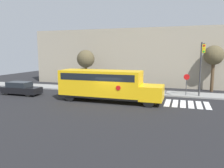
% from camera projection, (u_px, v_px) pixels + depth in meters
% --- Properties ---
extents(ground_plane, '(60.00, 60.00, 0.00)m').
position_uv_depth(ground_plane, '(110.00, 103.00, 20.45)').
color(ground_plane, black).
extents(sidewalk_strip, '(44.00, 3.00, 0.15)m').
position_uv_depth(sidewalk_strip, '(127.00, 91.00, 26.55)').
color(sidewalk_strip, gray).
rests_on(sidewalk_strip, ground).
extents(building_backdrop, '(32.00, 4.00, 8.09)m').
position_uv_depth(building_backdrop, '(138.00, 57.00, 32.09)').
color(building_backdrop, '#9E937F').
rests_on(building_backdrop, ground).
extents(crosswalk_stripes, '(4.00, 3.20, 0.01)m').
position_uv_depth(crosswalk_stripes, '(187.00, 104.00, 20.21)').
color(crosswalk_stripes, white).
rests_on(crosswalk_stripes, ground).
extents(school_bus, '(10.01, 2.57, 3.02)m').
position_uv_depth(school_bus, '(105.00, 84.00, 21.16)').
color(school_bus, yellow).
rests_on(school_bus, ground).
extents(parked_car, '(4.46, 1.72, 1.46)m').
position_uv_depth(parked_car, '(21.00, 88.00, 24.61)').
color(parked_car, black).
rests_on(parked_car, ground).
extents(stop_sign, '(0.62, 0.10, 2.44)m').
position_uv_depth(stop_sign, '(186.00, 82.00, 23.52)').
color(stop_sign, '#38383A').
rests_on(stop_sign, ground).
extents(traffic_light, '(0.28, 3.01, 5.79)m').
position_uv_depth(traffic_light, '(201.00, 62.00, 21.91)').
color(traffic_light, '#38383A').
rests_on(traffic_light, ground).
extents(tree_near_sidewalk, '(2.33, 2.33, 5.59)m').
position_uv_depth(tree_near_sidewalk, '(214.00, 56.00, 26.10)').
color(tree_near_sidewalk, brown).
rests_on(tree_near_sidewalk, ground).
extents(tree_far_sidewalk, '(2.45, 2.45, 5.09)m').
position_uv_depth(tree_far_sidewalk, '(86.00, 59.00, 30.16)').
color(tree_far_sidewalk, brown).
rests_on(tree_far_sidewalk, ground).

